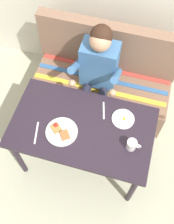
{
  "coord_description": "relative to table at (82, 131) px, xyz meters",
  "views": [
    {
      "loc": [
        0.33,
        -1.0,
        2.79
      ],
      "look_at": [
        0.0,
        0.15,
        0.72
      ],
      "focal_mm": 44.39,
      "sensor_mm": 36.0,
      "label": 1
    }
  ],
  "objects": [
    {
      "name": "ground_plane",
      "position": [
        0.0,
        0.0,
        -0.65
      ],
      "size": [
        8.0,
        8.0,
        0.0
      ],
      "primitive_type": "plane",
      "color": "#AFB094"
    },
    {
      "name": "coffee_mug",
      "position": [
        0.43,
        -0.07,
        0.13
      ],
      "size": [
        0.12,
        0.08,
        0.09
      ],
      "color": "white",
      "rests_on": "table"
    },
    {
      "name": "table",
      "position": [
        0.0,
        0.0,
        0.0
      ],
      "size": [
        1.2,
        0.7,
        0.73
      ],
      "color": "black",
      "rests_on": "ground"
    },
    {
      "name": "person",
      "position": [
        -0.02,
        0.59,
        0.09
      ],
      "size": [
        0.45,
        0.61,
        1.21
      ],
      "color": "#3B6799",
      "rests_on": "ground"
    },
    {
      "name": "fork",
      "position": [
        0.14,
        0.2,
        0.08
      ],
      "size": [
        0.06,
        0.17,
        0.0
      ],
      "primitive_type": "cube",
      "rotation": [
        0.0,
        0.0,
        0.26
      ],
      "color": "silver",
      "rests_on": "table"
    },
    {
      "name": "plate_breakfast",
      "position": [
        -0.15,
        -0.1,
        0.09
      ],
      "size": [
        0.26,
        0.26,
        0.05
      ],
      "color": "white",
      "rests_on": "table"
    },
    {
      "name": "knife",
      "position": [
        -0.35,
        -0.16,
        0.08
      ],
      "size": [
        0.06,
        0.2,
        0.0
      ],
      "primitive_type": "cube",
      "rotation": [
        0.0,
        0.0,
        0.21
      ],
      "color": "silver",
      "rests_on": "table"
    },
    {
      "name": "couch",
      "position": [
        0.0,
        0.76,
        -0.32
      ],
      "size": [
        1.44,
        0.56,
        1.0
      ],
      "color": "#7E5E4B",
      "rests_on": "ground"
    },
    {
      "name": "plate_eggs",
      "position": [
        0.32,
        0.16,
        0.09
      ],
      "size": [
        0.19,
        0.19,
        0.04
      ],
      "color": "white",
      "rests_on": "table"
    }
  ]
}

